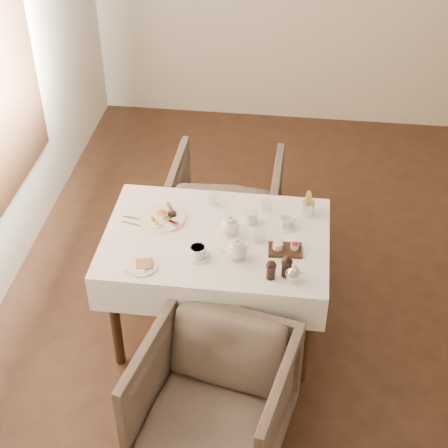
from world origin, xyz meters
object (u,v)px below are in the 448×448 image
at_px(armchair_far, 226,205).
at_px(teapot_centre, 229,225).
at_px(armchair_near, 214,399).
at_px(breakfast_plate, 163,217).
at_px(table, 216,252).

xyz_separation_m(armchair_far, teapot_centre, (0.12, -0.82, 0.47)).
height_order(armchair_near, breakfast_plate, breakfast_plate).
distance_m(armchair_near, teapot_centre, 0.97).
relative_size(table, breakfast_plate, 4.74).
bearing_deg(teapot_centre, breakfast_plate, 171.44).
distance_m(armchair_near, armchair_far, 1.67).
height_order(table, teapot_centre, teapot_centre).
bearing_deg(table, armchair_near, -83.31).
relative_size(table, teapot_centre, 8.11).
bearing_deg(breakfast_plate, table, -18.31).
bearing_deg(breakfast_plate, teapot_centre, -10.86).
height_order(table, breakfast_plate, breakfast_plate).
xyz_separation_m(armchair_near, armchair_far, (-0.14, 1.66, 0.00)).
relative_size(table, armchair_far, 1.68).
distance_m(table, armchair_near, 0.87).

